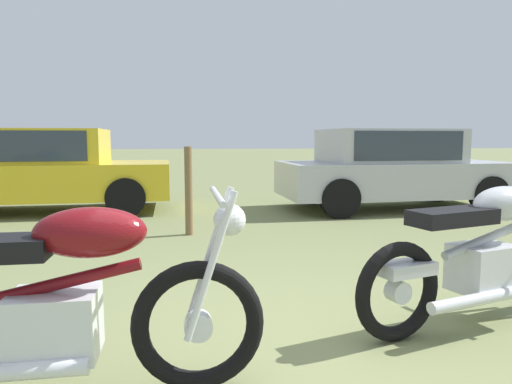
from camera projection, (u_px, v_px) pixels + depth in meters
The scene contains 6 objects.
ground_plane at pixel (295, 353), 2.73m from camera, with size 120.00×120.00×0.00m, color olive.
motorcycle_maroon at pixel (54, 305), 2.17m from camera, with size 2.06×0.64×1.02m.
motorcycle_silver at pixel (484, 254), 3.15m from camera, with size 1.99×0.94×1.02m.
car_yellow at pixel (41, 166), 7.96m from camera, with size 4.31×2.07×1.43m.
car_silver at pixel (391, 165), 8.33m from camera, with size 4.17×2.03×1.43m.
fence_post_wooden at pixel (189, 191), 6.05m from camera, with size 0.10×0.10×1.16m, color brown.
Camera 1 is at (-0.54, -2.55, 1.25)m, focal length 32.49 mm.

